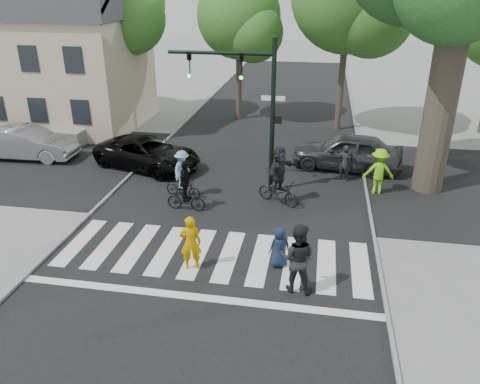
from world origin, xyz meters
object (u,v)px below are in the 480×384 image
(car_silver, at_px, (27,143))
(car_grey, at_px, (347,151))
(cyclist_right, at_px, (279,179))
(cyclist_mid, at_px, (186,191))
(pedestrian_woman, at_px, (191,243))
(car_suv, at_px, (148,153))
(traffic_signal, at_px, (251,95))
(cyclist_left, at_px, (183,177))
(pedestrian_child, at_px, (280,247))
(pedestrian_adult, at_px, (297,258))

(car_silver, distance_m, car_grey, 15.08)
(cyclist_right, bearing_deg, cyclist_mid, -160.22)
(cyclist_mid, height_order, car_grey, cyclist_mid)
(pedestrian_woman, bearing_deg, car_suv, -76.37)
(traffic_signal, bearing_deg, cyclist_mid, -131.33)
(traffic_signal, bearing_deg, pedestrian_woman, -97.69)
(traffic_signal, relative_size, pedestrian_woman, 3.49)
(cyclist_mid, distance_m, car_grey, 8.04)
(cyclist_left, distance_m, car_grey, 7.71)
(traffic_signal, relative_size, car_grey, 1.24)
(car_suv, xyz_separation_m, car_silver, (-6.11, 0.18, 0.08))
(cyclist_right, relative_size, car_silver, 0.48)
(pedestrian_child, bearing_deg, traffic_signal, -95.16)
(traffic_signal, distance_m, car_silver, 11.65)
(car_silver, bearing_deg, pedestrian_woman, -130.01)
(cyclist_left, height_order, cyclist_right, cyclist_right)
(pedestrian_woman, relative_size, car_suv, 0.34)
(pedestrian_woman, xyz_separation_m, car_suv, (-4.16, 7.66, -0.16))
(pedestrian_child, height_order, cyclist_mid, cyclist_mid)
(car_suv, relative_size, car_silver, 1.06)
(pedestrian_child, distance_m, cyclist_left, 5.98)
(traffic_signal, bearing_deg, car_suv, 161.94)
(cyclist_right, relative_size, car_suv, 0.45)
(cyclist_left, distance_m, cyclist_mid, 1.18)
(pedestrian_child, height_order, cyclist_left, cyclist_left)
(pedestrian_adult, height_order, cyclist_right, cyclist_right)
(car_suv, height_order, car_grey, car_grey)
(pedestrian_woman, bearing_deg, cyclist_left, -85.84)
(cyclist_right, bearing_deg, traffic_signal, 138.61)
(traffic_signal, relative_size, cyclist_mid, 3.11)
(cyclist_left, xyz_separation_m, car_grey, (6.42, 4.27, -0.01))
(cyclist_left, bearing_deg, car_suv, 131.27)
(pedestrian_child, height_order, pedestrian_adult, pedestrian_adult)
(traffic_signal, xyz_separation_m, car_silver, (-11.08, 1.80, -3.12))
(pedestrian_woman, height_order, cyclist_mid, cyclist_mid)
(pedestrian_adult, relative_size, car_silver, 0.43)
(pedestrian_woman, bearing_deg, pedestrian_adult, 155.48)
(traffic_signal, distance_m, pedestrian_child, 6.59)
(cyclist_mid, distance_m, car_suv, 4.91)
(cyclist_left, bearing_deg, cyclist_mid, -68.52)
(cyclist_right, bearing_deg, car_suv, 156.26)
(pedestrian_child, xyz_separation_m, car_grey, (2.21, 8.52, 0.18))
(pedestrian_child, distance_m, car_suv, 9.76)
(cyclist_left, xyz_separation_m, car_silver, (-8.61, 3.02, -0.06))
(pedestrian_child, bearing_deg, cyclist_right, -106.76)
(pedestrian_woman, relative_size, cyclist_left, 0.89)
(car_silver, bearing_deg, car_suv, -94.32)
(pedestrian_child, bearing_deg, car_silver, -52.33)
(pedestrian_adult, xyz_separation_m, cyclist_right, (-1.03, 5.44, -0.00))
(cyclist_left, bearing_deg, pedestrian_adult, -48.17)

